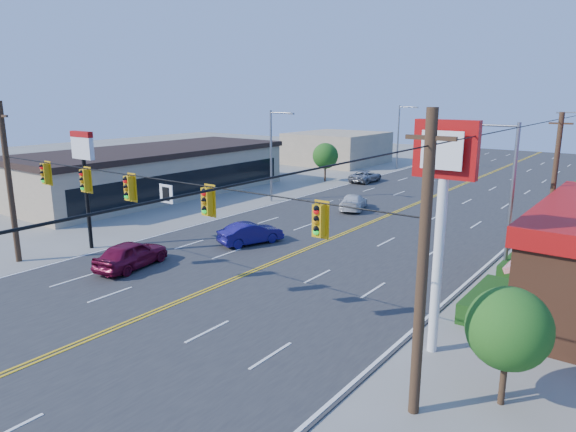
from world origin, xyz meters
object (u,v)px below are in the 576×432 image
Objects in this scene: car_magenta at (131,255)px; car_white at (353,203)px; car_silver at (366,177)px; signal_span at (146,204)px; kfc_pylon at (443,191)px; car_blue at (251,234)px; pizza_hut_sign at (84,165)px.

car_white is at bearing -107.40° from car_magenta.
car_magenta is 0.99× the size of car_silver.
car_white is at bearing 114.37° from car_silver.
signal_span is 2.86× the size of kfc_pylon.
signal_span is 5.54× the size of car_white.
car_white is (0.27, 12.62, -0.05)m from car_blue.
kfc_pylon is (11.12, 4.00, 1.16)m from signal_span.
kfc_pylon is at bearing 0.00° from pizza_hut_sign.
signal_span is 3.55× the size of pizza_hut_sign.
car_silver is at bearing -84.83° from car_white.
pizza_hut_sign is (-22.00, 0.00, -0.86)m from kfc_pylon.
car_silver is (-5.76, 12.77, -0.01)m from car_white.
signal_span is 23.72m from car_white.
pizza_hut_sign is at bearing -20.21° from car_magenta.
pizza_hut_sign is 21.13m from car_white.
car_magenta is (-5.60, 3.08, -4.12)m from signal_span.
signal_span is at bearing 78.62° from car_white.
signal_span reaches higher than car_silver.
car_magenta is at bearing -176.87° from kfc_pylon.
pizza_hut_sign is (-10.88, 4.00, 0.30)m from signal_span.
car_silver is at bearing -94.65° from car_magenta.
signal_span reaches higher than car_white.
car_silver is (-8.89, 35.90, -4.26)m from signal_span.
kfc_pylon is at bearing 107.59° from car_white.
kfc_pylon is 1.93× the size of car_white.
kfc_pylon is at bearing 19.78° from signal_span.
car_magenta is 1.08× the size of car_blue.
car_magenta is 1.02× the size of car_white.
car_silver is at bearing 103.91° from signal_span.
car_silver is (-20.01, 31.90, -5.41)m from kfc_pylon.
car_magenta is at bearing 151.16° from signal_span.
pizza_hut_sign is 10.89m from car_blue.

